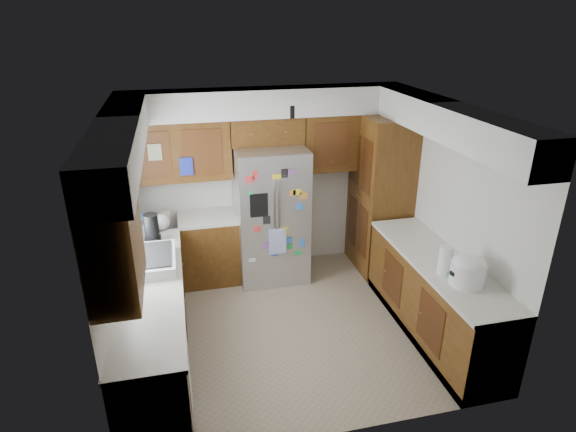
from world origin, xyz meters
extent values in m
plane|color=gray|center=(0.00, 0.00, 0.00)|extent=(3.60, 3.60, 0.00)
cube|color=beige|center=(0.00, 1.60, 1.25)|extent=(3.60, 0.04, 2.50)
cube|color=beige|center=(-1.80, 0.00, 1.25)|extent=(0.04, 3.20, 2.50)
cube|color=beige|center=(1.80, 0.00, 1.25)|extent=(0.04, 3.20, 2.50)
cube|color=beige|center=(0.00, -1.60, 1.25)|extent=(3.60, 0.04, 2.50)
cube|color=white|center=(0.00, 0.00, 2.51)|extent=(3.60, 3.20, 0.02)
cube|color=silver|center=(0.00, 1.41, 2.33)|extent=(3.60, 0.38, 0.35)
cube|color=silver|center=(-1.61, 0.00, 2.33)|extent=(0.38, 3.20, 0.35)
cube|color=silver|center=(1.61, 0.00, 2.33)|extent=(0.38, 3.20, 0.35)
cube|color=#45270D|center=(-1.14, 1.43, 1.77)|extent=(1.33, 0.34, 0.75)
cube|color=#45270D|center=(1.14, 1.43, 1.77)|extent=(1.33, 0.34, 0.75)
cube|color=#45270D|center=(-1.63, -1.15, 1.77)|extent=(0.34, 0.85, 0.75)
cube|color=white|center=(-1.79, 0.10, 1.60)|extent=(0.02, 0.90, 1.05)
cube|color=white|center=(-1.75, 0.10, 1.60)|extent=(0.01, 1.02, 1.15)
cube|color=#1B2BA1|center=(-1.03, 1.24, 1.62)|extent=(0.16, 0.02, 0.22)
cube|color=beige|center=(-1.39, 1.24, 1.82)|extent=(0.16, 0.02, 0.20)
cube|color=#45270D|center=(-1.50, -0.30, 0.44)|extent=(0.60, 2.60, 0.88)
cube|color=#45270D|center=(-0.83, 1.30, 0.44)|extent=(0.75, 0.60, 0.88)
cube|color=beige|center=(-1.50, -0.30, 0.90)|extent=(0.63, 2.60, 0.04)
cube|color=beige|center=(-0.83, 1.30, 0.90)|extent=(0.75, 0.60, 0.04)
cube|color=black|center=(-1.50, -0.30, 0.05)|extent=(0.60, 2.60, 0.10)
cube|color=silver|center=(-1.19, -1.15, 0.46)|extent=(0.01, 0.58, 0.80)
cube|color=#45270D|center=(1.50, -0.47, 0.44)|extent=(0.60, 2.25, 0.88)
cube|color=beige|center=(1.50, -0.47, 0.90)|extent=(0.63, 2.25, 0.04)
cube|color=black|center=(1.50, -0.47, 0.05)|extent=(0.60, 2.25, 0.10)
cube|color=#45270D|center=(1.50, 1.15, 1.07)|extent=(0.60, 0.90, 2.15)
cube|color=#AEADB3|center=(0.00, 1.21, 0.90)|extent=(0.90, 0.75, 1.80)
cylinder|color=silver|center=(-0.03, 0.82, 1.05)|extent=(0.02, 0.02, 0.90)
cylinder|color=silver|center=(0.03, 0.82, 1.05)|extent=(0.02, 0.02, 0.90)
cube|color=black|center=(-0.22, 0.83, 1.20)|extent=(0.22, 0.01, 0.30)
cube|color=white|center=(0.00, 0.80, 0.70)|extent=(0.22, 0.01, 0.34)
cube|color=blue|center=(0.32, 0.82, 0.64)|extent=(0.07, 0.00, 0.12)
cube|color=yellow|center=(0.26, 0.82, 1.33)|extent=(0.11, 0.00, 0.07)
cube|color=yellow|center=(0.10, 0.82, 0.83)|extent=(0.10, 0.00, 0.12)
cube|color=red|center=(-0.06, 0.82, 0.62)|extent=(0.05, 0.00, 0.11)
cube|color=white|center=(-0.33, 0.82, 0.46)|extent=(0.09, 0.00, 0.05)
cube|color=black|center=(-0.13, 0.82, 1.00)|extent=(0.09, 0.00, 0.11)
cube|color=blue|center=(-0.03, 0.82, 0.54)|extent=(0.09, 0.00, 0.09)
cube|color=black|center=(0.10, 0.82, 1.58)|extent=(0.08, 0.00, 0.11)
cube|color=green|center=(0.15, 0.82, 0.60)|extent=(0.10, 0.00, 0.07)
cube|color=#8C4C99|center=(-0.13, 0.82, 0.64)|extent=(0.11, 0.00, 0.08)
cube|color=#8C4C99|center=(0.18, 0.82, 1.60)|extent=(0.10, 0.00, 0.07)
cube|color=green|center=(0.27, 0.82, 0.49)|extent=(0.11, 0.00, 0.06)
cube|color=yellow|center=(0.00, 0.82, 1.55)|extent=(0.11, 0.00, 0.06)
cube|color=orange|center=(0.34, 0.82, 1.28)|extent=(0.10, 0.00, 0.09)
cube|color=orange|center=(0.20, 0.82, 1.32)|extent=(0.08, 0.00, 0.07)
cube|color=red|center=(-0.32, 0.82, 1.54)|extent=(0.10, 0.00, 0.09)
cube|color=green|center=(-0.32, 0.82, 1.36)|extent=(0.06, 0.00, 0.07)
cube|color=red|center=(-0.26, 0.82, 1.59)|extent=(0.06, 0.00, 0.11)
cube|color=blue|center=(0.28, 0.82, 1.14)|extent=(0.09, 0.00, 0.08)
cube|color=blue|center=(0.16, 0.82, 0.69)|extent=(0.08, 0.00, 0.07)
cube|color=red|center=(-0.25, 0.82, 0.89)|extent=(0.08, 0.00, 0.08)
cube|color=#45270D|center=(0.00, 1.43, 1.98)|extent=(0.96, 0.34, 0.35)
sphere|color=#26529C|center=(-0.25, 1.36, 2.28)|extent=(0.26, 0.26, 0.26)
cylinder|color=black|center=(0.29, 1.35, 2.23)|extent=(0.27, 0.27, 0.16)
ellipsoid|color=#333338|center=(0.29, 1.35, 2.31)|extent=(0.25, 0.25, 0.11)
cube|color=silver|center=(-1.50, 0.10, 0.98)|extent=(0.52, 0.70, 0.12)
cube|color=black|center=(-1.50, 0.10, 1.04)|extent=(0.44, 0.60, 0.02)
cylinder|color=silver|center=(-1.70, 0.10, 1.14)|extent=(0.02, 0.02, 0.30)
cylinder|color=silver|center=(-1.64, 0.10, 1.27)|extent=(0.16, 0.02, 0.02)
cube|color=yellow|center=(-1.33, -0.15, 0.94)|extent=(0.10, 0.18, 0.04)
cube|color=black|center=(-1.48, 0.59, 0.97)|extent=(0.18, 0.14, 0.10)
cylinder|color=black|center=(-1.48, 0.59, 1.16)|extent=(0.16, 0.16, 0.28)
cylinder|color=#AEADB3|center=(-1.54, 0.80, 1.02)|extent=(0.14, 0.14, 0.20)
sphere|color=silver|center=(-1.39, 1.01, 1.02)|extent=(0.20, 0.20, 0.20)
cube|color=#3F72B2|center=(-1.60, 1.10, 1.01)|extent=(0.14, 0.10, 0.18)
cube|color=#BFB28C|center=(-1.34, 1.21, 0.99)|extent=(0.10, 0.08, 0.14)
cylinder|color=silver|center=(-1.48, 0.43, 0.98)|extent=(0.08, 0.08, 0.11)
cylinder|color=white|center=(1.50, -0.97, 1.03)|extent=(0.34, 0.34, 0.23)
ellipsoid|color=white|center=(1.50, -0.97, 1.15)|extent=(0.33, 0.33, 0.15)
cube|color=black|center=(1.34, -0.97, 1.06)|extent=(0.04, 0.06, 0.04)
cylinder|color=white|center=(1.39, -0.73, 1.07)|extent=(0.13, 0.13, 0.30)
camera|label=1|loc=(-1.11, -4.51, 3.35)|focal=30.00mm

